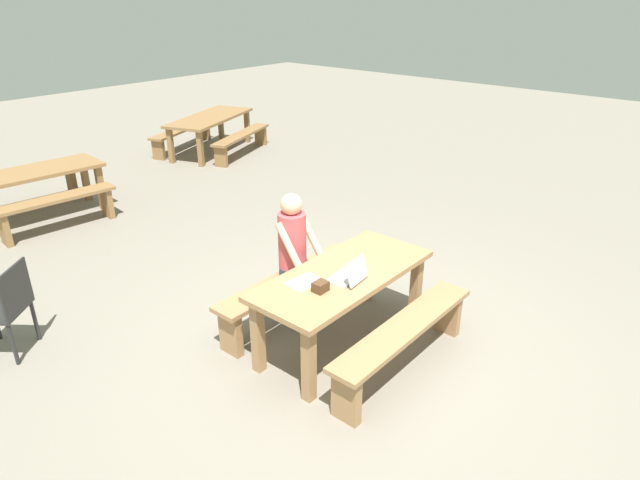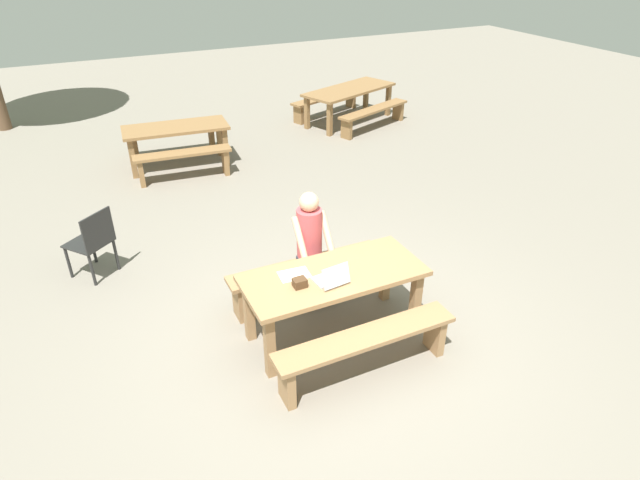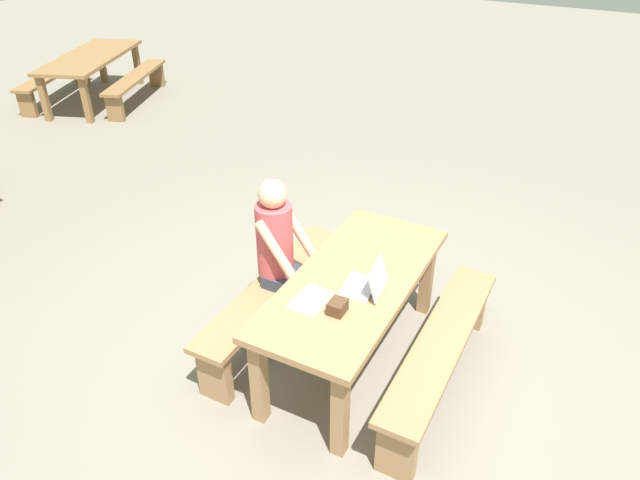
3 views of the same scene
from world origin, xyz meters
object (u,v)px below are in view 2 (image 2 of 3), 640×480
object	(u,v)px
picnic_table_front	(334,283)
small_pouch	(300,283)
picnic_table_rear	(349,93)
plastic_chair	(93,242)
picnic_table_mid	(176,133)
laptop	(332,278)
person_seated	(311,241)

from	to	relation	value
picnic_table_front	small_pouch	distance (m)	0.42
picnic_table_front	picnic_table_rear	world-z (taller)	picnic_table_front
plastic_chair	picnic_table_mid	bearing A→B (deg)	-157.36
small_pouch	laptop	bearing A→B (deg)	-12.96
plastic_chair	picnic_table_front	bearing A→B (deg)	94.84
person_seated	plastic_chair	distance (m)	2.63
picnic_table_rear	small_pouch	bearing A→B (deg)	-142.44
picnic_table_front	small_pouch	size ratio (longest dim) A/B	14.50
picnic_table_rear	picnic_table_front	bearing A→B (deg)	-140.01
picnic_table_front	person_seated	world-z (taller)	person_seated
person_seated	small_pouch	bearing A→B (deg)	-122.23
plastic_chair	small_pouch	bearing A→B (deg)	88.16
person_seated	picnic_table_mid	xyz separation A→B (m)	(-0.43, 4.58, -0.16)
person_seated	picnic_table_front	bearing A→B (deg)	-93.86
laptop	person_seated	world-z (taller)	person_seated
plastic_chair	picnic_table_mid	distance (m)	3.45
picnic_table_front	plastic_chair	distance (m)	3.00
small_pouch	person_seated	size ratio (longest dim) A/B	0.09
plastic_chair	person_seated	bearing A→B (deg)	104.90
small_pouch	picnic_table_mid	size ratio (longest dim) A/B	0.07
plastic_chair	picnic_table_mid	world-z (taller)	plastic_chair
picnic_table_front	picnic_table_mid	size ratio (longest dim) A/B	0.99
small_pouch	person_seated	xyz separation A→B (m)	(0.43, 0.68, -0.02)
small_pouch	picnic_table_rear	distance (m)	7.26
small_pouch	picnic_table_rear	size ratio (longest dim) A/B	0.05
small_pouch	person_seated	world-z (taller)	person_seated
picnic_table_front	laptop	world-z (taller)	laptop
plastic_chair	laptop	bearing A→B (deg)	91.90
picnic_table_mid	person_seated	bearing A→B (deg)	-79.52
laptop	small_pouch	size ratio (longest dim) A/B	2.52
picnic_table_front	picnic_table_rear	distance (m)	7.00
small_pouch	plastic_chair	size ratio (longest dim) A/B	0.14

